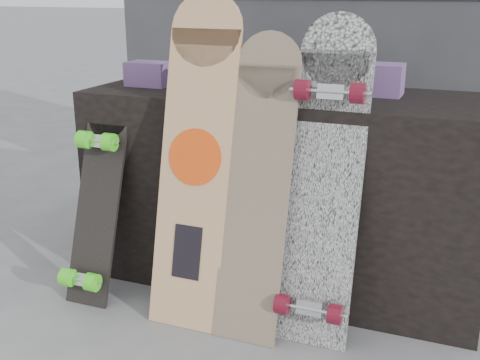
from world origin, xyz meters
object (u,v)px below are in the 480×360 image
at_px(longboard_cascadia, 325,176).
at_px(skateboard_dark, 96,198).
at_px(vendor_table, 285,188).
at_px(longboard_celtic, 258,178).
at_px(longboard_geisha, 196,152).

bearing_deg(longboard_cascadia, skateboard_dark, -175.95).
bearing_deg(longboard_cascadia, vendor_table, 125.84).
bearing_deg(vendor_table, skateboard_dark, -147.88).
distance_m(longboard_celtic, skateboard_dark, 0.69).
relative_size(vendor_table, longboard_geisha, 1.34).
relative_size(longboard_geisha, longboard_celtic, 1.12).
xyz_separation_m(longboard_geisha, longboard_celtic, (0.24, -0.01, -0.07)).
xyz_separation_m(vendor_table, longboard_cascadia, (0.25, -0.34, 0.18)).
bearing_deg(longboard_cascadia, longboard_geisha, -175.63).
distance_m(longboard_cascadia, skateboard_dark, 0.92).
height_order(vendor_table, skateboard_dark, same).
distance_m(longboard_celtic, longboard_cascadia, 0.23).
relative_size(longboard_geisha, skateboard_dark, 1.49).
bearing_deg(longboard_celtic, vendor_table, 93.40).
distance_m(longboard_geisha, longboard_celtic, 0.25).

